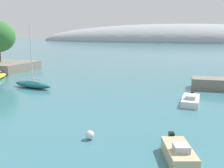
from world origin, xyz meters
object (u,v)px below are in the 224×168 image
object	(u,v)px
mooring_buoy_white	(90,135)
motorboat_sand_alongside_breakwater	(179,153)
sailboat_teal_near_shore	(33,84)
motorboat_white_foreground	(191,100)

from	to	relation	value
mooring_buoy_white	motorboat_sand_alongside_breakwater	bearing A→B (deg)	-10.19
sailboat_teal_near_shore	motorboat_white_foreground	world-z (taller)	sailboat_teal_near_shore
sailboat_teal_near_shore	mooring_buoy_white	size ratio (longest dim) A/B	13.53
mooring_buoy_white	motorboat_white_foreground	bearing A→B (deg)	64.34
sailboat_teal_near_shore	motorboat_white_foreground	size ratio (longest dim) A/B	1.78
sailboat_teal_near_shore	mooring_buoy_white	distance (m)	21.72
motorboat_sand_alongside_breakwater	sailboat_teal_near_shore	bearing A→B (deg)	-145.68
sailboat_teal_near_shore	motorboat_sand_alongside_breakwater	size ratio (longest dim) A/B	2.15
sailboat_teal_near_shore	motorboat_white_foreground	bearing A→B (deg)	-174.26
mooring_buoy_white	sailboat_teal_near_shore	bearing A→B (deg)	137.15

